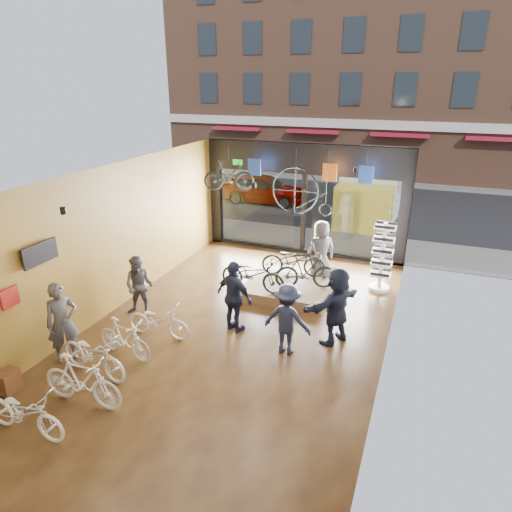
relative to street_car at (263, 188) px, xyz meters
The scene contains 34 objects.
ground_plane 12.58m from the street_car, 72.87° to the right, with size 7.00×12.00×0.04m, color black.
ceiling 12.93m from the street_car, 72.87° to the right, with size 7.00×12.00×0.04m, color black.
wall_left 12.06m from the street_car, 89.15° to the right, with size 0.04×12.00×3.80m, color olive.
wall_right 14.05m from the street_car, 58.97° to the right, with size 0.04×12.00×3.80m, color beige.
wall_back 18.43m from the street_car, 78.40° to the right, with size 7.00×0.04×3.80m, color beige.
storefront 7.15m from the street_car, 58.35° to the right, with size 7.00×0.26×3.80m, color black, non-canonical shape.
exit_sign 6.68m from the street_car, 78.02° to the right, with size 0.35×0.06×0.18m, color #198C26.
street_road 4.82m from the street_car, 39.05° to the left, with size 30.00×18.00×0.02m, color black.
sidewalk_near 6.10m from the street_car, 52.39° to the right, with size 30.00×2.40×0.12m, color slate.
sidewalk_far 7.94m from the street_car, 62.15° to the left, with size 30.00×2.00×0.12m, color slate.
opposite_building 11.97m from the street_car, 68.73° to the left, with size 26.00×5.00×14.00m, color brown.
street_car is the anchor object (origin of this frame).
box_truck 5.45m from the street_car, 10.65° to the right, with size 2.30×6.89×2.71m, color silver, non-canonical shape.
floor_bike_0 16.44m from the street_car, 84.14° to the right, with size 0.59×1.68×0.88m, color beige.
floor_bike_1 15.52m from the street_car, 82.31° to the right, with size 0.49×1.73×1.04m, color beige.
floor_bike_2 14.63m from the street_car, 83.59° to the right, with size 0.62×1.77×0.93m, color beige.
floor_bike_3 13.90m from the street_car, 82.39° to the right, with size 0.42×1.50×0.90m, color beige.
floor_bike_4 12.94m from the street_car, 80.83° to the right, with size 0.56×1.61×0.85m, color beige.
display_platform 10.45m from the street_car, 65.96° to the right, with size 2.40×1.80×0.30m, color #513C22.
display_bike_left 10.74m from the street_car, 71.29° to the right, with size 0.64×1.85×0.97m, color black.
display_bike_mid 10.64m from the street_car, 63.39° to the right, with size 0.48×1.71×1.03m, color black.
display_bike_right 9.75m from the street_car, 64.54° to the right, with size 0.65×1.87×0.98m, color black.
customer_0 14.33m from the street_car, 87.21° to the right, with size 0.66×0.43×1.81m, color #3F3F44.
customer_1 12.01m from the street_car, 85.14° to the right, with size 0.78×0.61×1.60m, color #3F3F44.
customer_2 12.40m from the street_car, 72.93° to the right, with size 1.06×0.44×1.80m, color #161C33.
customer_3 13.33m from the street_car, 67.48° to the right, with size 1.08×0.62×1.66m, color #161C33.
customer_4 9.37m from the street_car, 59.02° to the right, with size 0.89×0.58×1.83m, color #3F3F44.
customer_5 12.96m from the street_car, 62.34° to the right, with size 1.74×0.55×1.88m, color #161C33.
sunglasses_rack 10.57m from the street_car, 51.00° to the right, with size 0.60×0.49×2.04m, color white, non-canonical shape.
penny_farthing 8.75m from the street_car, 61.32° to the right, with size 1.85×0.06×1.48m, color black, non-canonical shape.
hung_bike 8.28m from the street_car, 77.65° to the right, with size 0.45×1.58×0.95m, color black.
jersey_left 7.51m from the street_car, 72.24° to the right, with size 0.45×0.03×0.55m, color #1E3F99.
jersey_mid 8.59m from the street_car, 55.39° to the right, with size 0.45×0.03×0.55m, color #CC5919.
jersey_right 9.24m from the street_car, 49.50° to the right, with size 0.45×0.03×0.55m, color #1E3F99.
Camera 1 is at (3.95, -8.79, 5.77)m, focal length 32.00 mm.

